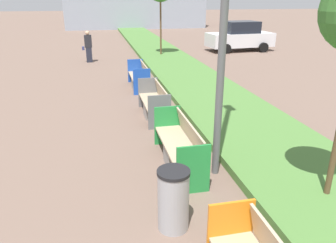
{
  "coord_description": "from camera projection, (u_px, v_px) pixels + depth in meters",
  "views": [
    {
      "loc": [
        -0.62,
        1.98,
        3.33
      ],
      "look_at": [
        0.9,
        8.95,
        0.6
      ],
      "focal_mm": 35.0,
      "sensor_mm": 36.0,
      "label": 1
    }
  ],
  "objects": [
    {
      "name": "planter_grass_strip",
      "position": [
        215.0,
        99.0,
        11.06
      ],
      "size": [
        2.8,
        120.0,
        0.18
      ],
      "color": "#4C7A38",
      "rests_on": "ground"
    },
    {
      "name": "bench_green_frame",
      "position": [
        180.0,
        149.0,
        6.81
      ],
      "size": [
        0.65,
        2.23,
        0.94
      ],
      "color": "gray",
      "rests_on": "ground"
    },
    {
      "name": "bench_grey_frame",
      "position": [
        155.0,
        105.0,
        9.58
      ],
      "size": [
        0.65,
        1.99,
        0.94
      ],
      "color": "gray",
      "rests_on": "ground"
    },
    {
      "name": "bench_blue_frame",
      "position": [
        139.0,
        79.0,
        12.63
      ],
      "size": [
        0.65,
        1.99,
        0.94
      ],
      "color": "gray",
      "rests_on": "ground"
    },
    {
      "name": "litter_bin",
      "position": [
        173.0,
        200.0,
        4.88
      ],
      "size": [
        0.49,
        0.49,
        0.99
      ],
      "color": "#9EA0A5",
      "rests_on": "ground"
    },
    {
      "name": "pedestrian_walking",
      "position": [
        88.0,
        47.0,
        17.42
      ],
      "size": [
        0.53,
        0.24,
        1.65
      ],
      "color": "#232633",
      "rests_on": "ground"
    },
    {
      "name": "parked_car_distant",
      "position": [
        240.0,
        36.0,
        21.1
      ],
      "size": [
        4.32,
        2.06,
        1.86
      ],
      "rotation": [
        0.0,
        0.0,
        0.07
      ],
      "color": "silver",
      "rests_on": "ground"
    }
  ]
}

